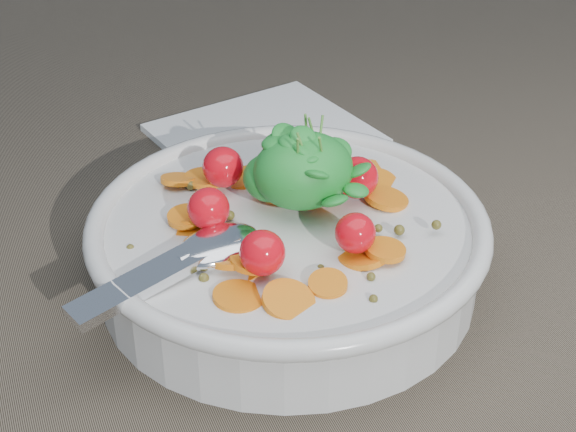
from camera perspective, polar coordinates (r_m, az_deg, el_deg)
name	(u,v)px	position (r m, az deg, el deg)	size (l,w,h in m)	color
ground	(309,285)	(0.61, 1.38, -4.51)	(6.00, 6.00, 0.00)	brown
bowl	(288,243)	(0.59, -0.03, -1.78)	(0.29, 0.27, 0.11)	silver
napkin	(265,135)	(0.79, -1.53, 5.26)	(0.17, 0.15, 0.01)	white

